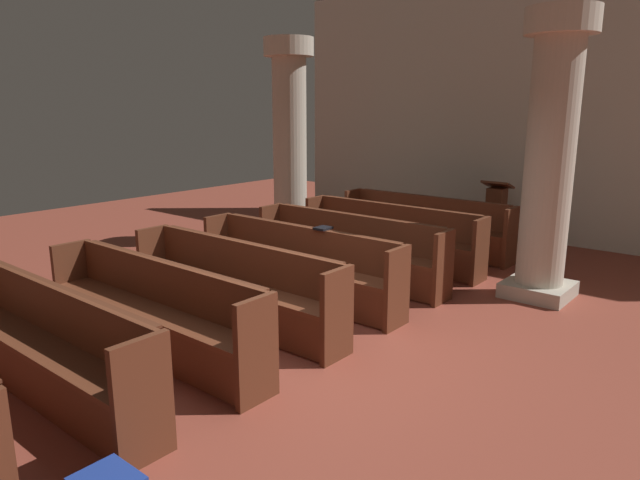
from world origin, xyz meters
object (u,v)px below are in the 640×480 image
Objects in this scene: pew_row_6 at (43,341)px; pew_row_0 at (425,223)px; pew_row_4 at (234,282)px; hymn_book at (323,228)px; pillar_far_side at (290,139)px; lectern at (495,216)px; pew_row_1 at (390,233)px; pew_row_5 at (152,307)px; pew_row_3 at (298,262)px; pillar_aisle_side at (550,153)px; pew_row_2 at (348,246)px.

pew_row_0 is at bearing 90.00° from pew_row_6.
hymn_book reaches higher than pew_row_4.
lectern is at bearing 38.14° from pillar_far_side.
pew_row_1 is 1.94m from hymn_book.
pew_row_3 is at bearing 90.00° from pew_row_5.
pillar_aisle_side reaches higher than lectern.
pew_row_6 is at bearing -90.00° from pew_row_5.
pew_row_3 is 1.03m from pew_row_4.
pew_row_1 is 4.14m from pew_row_5.
pew_row_3 is at bearing -90.00° from pew_row_0.
pew_row_1 is at bearing -90.00° from pew_row_0.
pew_row_0 is at bearing 90.00° from pew_row_2.
pew_row_3 is 3.10m from pew_row_6.
pew_row_0 is 0.86× the size of pillar_aisle_side.
pew_row_1 is at bearing 90.00° from pew_row_3.
lectern is at bearing 83.62° from pew_row_4.
pew_row_2 is at bearing 90.00° from pew_row_6.
pillar_aisle_side reaches higher than hymn_book.
pew_row_5 is at bearing -90.00° from pew_row_2.
lectern is at bearing 85.35° from pew_row_6.
pew_row_4 is 0.86× the size of pillar_aisle_side.
pew_row_4 is 15.00× the size of hymn_book.
pillar_far_side is at bearing 133.99° from pew_row_3.
pew_row_5 is at bearing -90.00° from pew_row_0.
lectern is (-1.62, 2.45, -1.33)m from pillar_aisle_side.
pew_row_0 is 2.81m from pillar_aisle_side.
pew_row_3 is 3.28m from pillar_aisle_side.
pew_row_3 is 0.86× the size of pillar_aisle_side.
pew_row_4 is at bearing -126.28° from pillar_aisle_side.
pillar_aisle_side is 17.53× the size of hymn_book.
pillar_far_side is at bearing 174.83° from pew_row_1.
pew_row_5 is at bearing -118.73° from pillar_aisle_side.
pillar_far_side is at bearing 176.74° from pillar_aisle_side.
pew_row_4 is (0.00, -3.10, 0.00)m from pew_row_1.
pew_row_1 is 2.48m from lectern.
pillar_aisle_side is (2.24, 4.08, 1.30)m from pew_row_5.
pew_row_2 is at bearing -100.16° from lectern.
pew_row_1 is at bearing 178.62° from pillar_aisle_side.
hymn_book reaches higher than pew_row_0.
pew_row_3 is 3.41m from pillar_far_side.
pew_row_0 is 1.00× the size of pew_row_2.
pew_row_2 is at bearing 90.00° from pew_row_5.
pew_row_6 is 2.70× the size of lectern.
lectern reaches higher than hymn_book.
pillar_aisle_side is (2.24, -0.05, 1.30)m from pew_row_1.
pew_row_5 is 1.00× the size of pew_row_6.
hymn_book is (0.25, 0.19, 0.42)m from pew_row_3.
pillar_aisle_side reaches higher than pew_row_3.
pew_row_2 is 0.86× the size of pillar_aisle_side.
lectern reaches higher than pew_row_2.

